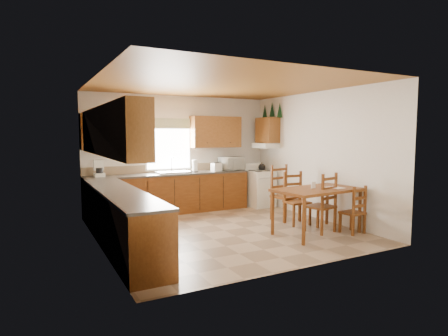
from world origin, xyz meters
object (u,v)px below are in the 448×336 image
stove (260,189)px  chair_near_left (320,203)px  microwave (232,164)px  chair_far_left (297,199)px  chair_far_right (286,193)px  dining_table (317,211)px  chair_near_right (353,209)px

stove → chair_near_left: bearing=-99.5°
stove → chair_near_left: chair_near_left is taller
microwave → chair_far_left: microwave is taller
chair_near_left → chair_far_right: size_ratio=0.95×
dining_table → chair_near_right: (0.61, -0.28, 0.02)m
microwave → chair_near_left: microwave is taller
chair_near_left → chair_far_left: 0.66m
stove → microwave: (-0.66, 0.28, 0.64)m
stove → chair_far_left: bearing=-102.3°
stove → dining_table: stove is taller
microwave → chair_far_left: (0.30, -2.18, -0.56)m
chair_near_left → chair_far_left: chair_near_left is taller
stove → microwave: size_ratio=1.63×
stove → chair_near_right: (0.11, -2.91, -0.00)m
chair_far_right → chair_far_left: bearing=-101.3°
dining_table → chair_far_right: 1.15m
microwave → chair_far_left: size_ratio=0.52×
chair_near_right → chair_far_right: bearing=-76.3°
dining_table → stove: bearing=73.6°
stove → chair_far_right: bearing=-104.5°
microwave → dining_table: microwave is taller
chair_far_left → chair_far_right: size_ratio=0.91×
stove → chair_far_right: 1.54m
dining_table → microwave: bearing=87.5°
stove → chair_far_left: size_ratio=0.85×
chair_far_left → chair_far_right: (0.02, 0.40, 0.05)m
chair_near_left → chair_far_left: bearing=-101.2°
microwave → chair_near_left: 2.91m
microwave → dining_table: (0.16, -2.91, -0.67)m
dining_table → chair_far_left: (0.14, 0.73, 0.10)m
microwave → chair_near_left: bearing=-97.8°
stove → dining_table: 2.68m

